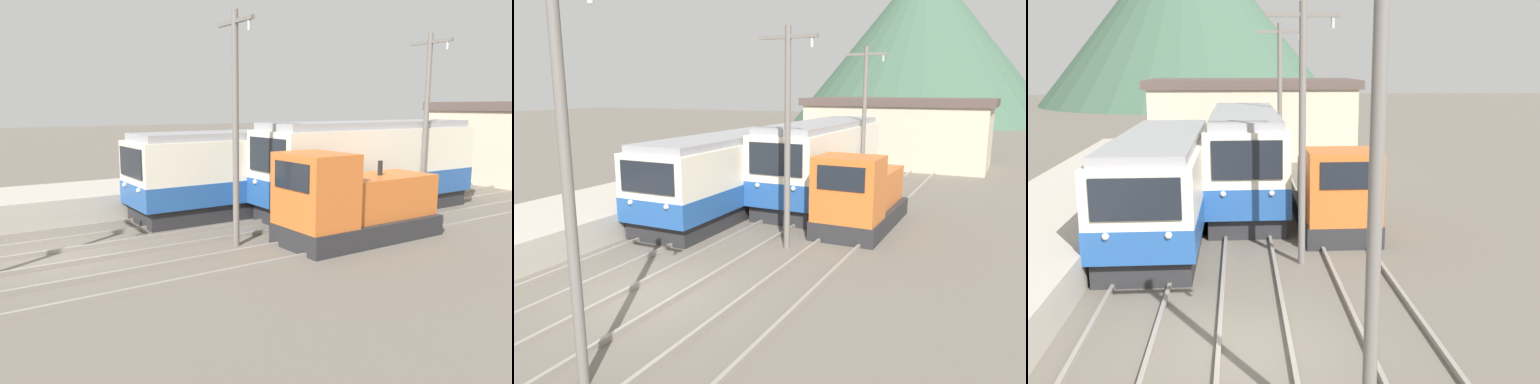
% 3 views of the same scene
% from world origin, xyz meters
% --- Properties ---
extents(ground_plane, '(200.00, 200.00, 0.00)m').
position_xyz_m(ground_plane, '(0.00, 0.00, 0.00)').
color(ground_plane, '#665E54').
extents(track_left, '(1.54, 60.00, 0.14)m').
position_xyz_m(track_left, '(-2.60, 0.00, 0.07)').
color(track_left, gray).
rests_on(track_left, ground).
extents(track_center, '(1.54, 60.00, 0.14)m').
position_xyz_m(track_center, '(0.20, 0.00, 0.07)').
color(track_center, gray).
rests_on(track_center, ground).
extents(track_right, '(1.54, 60.00, 0.14)m').
position_xyz_m(track_right, '(3.20, 0.00, 0.07)').
color(track_right, gray).
rests_on(track_right, ground).
extents(commuter_train_left, '(2.84, 10.25, 3.41)m').
position_xyz_m(commuter_train_left, '(-2.60, 8.41, 1.60)').
color(commuter_train_left, '#28282B').
rests_on(commuter_train_left, ground).
extents(commuter_train_center, '(2.84, 10.30, 3.81)m').
position_xyz_m(commuter_train_center, '(0.20, 12.55, 1.76)').
color(commuter_train_center, '#28282B').
rests_on(commuter_train_center, ground).
extents(shunting_locomotive, '(2.40, 5.72, 3.00)m').
position_xyz_m(shunting_locomotive, '(3.20, 8.84, 1.21)').
color(shunting_locomotive, '#28282B').
rests_on(shunting_locomotive, ground).
extents(catenary_mast_near, '(2.00, 0.20, 7.27)m').
position_xyz_m(catenary_mast_near, '(1.71, -3.69, 3.96)').
color(catenary_mast_near, slate).
rests_on(catenary_mast_near, ground).
extents(catenary_mast_mid, '(2.00, 0.20, 7.27)m').
position_xyz_m(catenary_mast_mid, '(1.71, 5.25, 3.96)').
color(catenary_mast_mid, slate).
rests_on(catenary_mast_mid, ground).
extents(catenary_mast_far, '(2.00, 0.20, 7.27)m').
position_xyz_m(catenary_mast_far, '(1.71, 14.20, 3.96)').
color(catenary_mast_far, slate).
rests_on(catenary_mast_far, ground).
extents(station_building, '(12.60, 6.30, 4.67)m').
position_xyz_m(station_building, '(0.85, 26.00, 2.36)').
color(station_building, beige).
rests_on(station_building, ground).
extents(mountain_backdrop, '(41.37, 41.37, 25.59)m').
position_xyz_m(mountain_backdrop, '(-6.72, 76.52, 12.80)').
color(mountain_backdrop, '#3D5B47').
rests_on(mountain_backdrop, ground).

